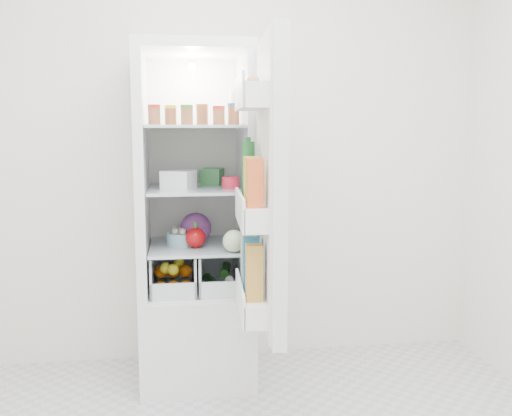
{
  "coord_description": "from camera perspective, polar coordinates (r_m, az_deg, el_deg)",
  "views": [
    {
      "loc": [
        -0.3,
        -1.84,
        1.37
      ],
      "look_at": [
        0.09,
        0.95,
        0.97
      ],
      "focal_mm": 40.0,
      "sensor_mm": 36.0,
      "label": 1
    }
  ],
  "objects": [
    {
      "name": "room_walls",
      "position": [
        1.88,
        1.23,
        14.73
      ],
      "size": [
        3.02,
        3.02,
        2.61
      ],
      "color": "white",
      "rests_on": "ground"
    },
    {
      "name": "tin_red",
      "position": [
        2.99,
        -2.55,
        2.56
      ],
      "size": [
        0.1,
        0.1,
        0.06
      ],
      "primitive_type": "cylinder",
      "rotation": [
        0.0,
        0.0,
        0.15
      ],
      "color": "red",
      "rests_on": "shelf_mid"
    },
    {
      "name": "crisper_left",
      "position": [
        3.12,
        -8.26,
        -6.2
      ],
      "size": [
        0.23,
        0.46,
        0.22
      ],
      "primitive_type": null,
      "color": "silver",
      "rests_on": "refrigerator"
    },
    {
      "name": "crisper_right",
      "position": [
        3.13,
        -3.75,
        -6.1
      ],
      "size": [
        0.23,
        0.46,
        0.22
      ],
      "primitive_type": null,
      "color": "silver",
      "rests_on": "refrigerator"
    },
    {
      "name": "tub_green",
      "position": [
        3.22,
        -4.42,
        3.18
      ],
      "size": [
        0.15,
        0.18,
        0.09
      ],
      "primitive_type": "cube",
      "rotation": [
        0.0,
        0.0,
        -0.27
      ],
      "color": "#42914B",
      "rests_on": "shelf_mid"
    },
    {
      "name": "red_cabbage",
      "position": [
        3.11,
        -6.05,
        -2.02
      ],
      "size": [
        0.17,
        0.17,
        0.17
      ],
      "primitive_type": "sphere",
      "color": "#5B205E",
      "rests_on": "shelf_low"
    },
    {
      "name": "veg_pile",
      "position": [
        3.14,
        -3.64,
        -6.94
      ],
      "size": [
        0.16,
        0.3,
        0.1
      ],
      "color": "#184617",
      "rests_on": "refrigerator"
    },
    {
      "name": "salad_bag",
      "position": [
        2.89,
        -2.23,
        -3.33
      ],
      "size": [
        0.11,
        0.11,
        0.11
      ],
      "primitive_type": "sphere",
      "color": "beige",
      "rests_on": "shelf_low"
    },
    {
      "name": "mushroom_bowl",
      "position": [
        3.08,
        -7.55,
        -3.11
      ],
      "size": [
        0.16,
        0.16,
        0.07
      ],
      "primitive_type": "cylinder",
      "rotation": [
        0.0,
        0.0,
        0.08
      ],
      "color": "#84B6C5",
      "rests_on": "shelf_low"
    },
    {
      "name": "refrigerator",
      "position": [
        3.17,
        -6.06,
        -4.91
      ],
      "size": [
        0.6,
        0.6,
        1.8
      ],
      "color": "white",
      "rests_on": "ground"
    },
    {
      "name": "fridge_door",
      "position": [
        2.5,
        0.9,
        1.62
      ],
      "size": [
        0.2,
        0.6,
        1.3
      ],
      "rotation": [
        0.0,
        0.0,
        1.52
      ],
      "color": "white",
      "rests_on": "refrigerator"
    },
    {
      "name": "citrus_pile",
      "position": [
        3.07,
        -8.27,
        -6.77
      ],
      "size": [
        0.2,
        0.24,
        0.16
      ],
      "color": "orange",
      "rests_on": "refrigerator"
    },
    {
      "name": "shelf_low",
      "position": [
        3.09,
        -6.04,
        -3.82
      ],
      "size": [
        0.49,
        0.53,
        0.01
      ],
      "primitive_type": "cube",
      "color": "silver",
      "rests_on": "refrigerator"
    },
    {
      "name": "squeeze_bottle",
      "position": [
        3.07,
        -2.19,
        9.94
      ],
      "size": [
        0.06,
        0.06,
        0.18
      ],
      "primitive_type": "cylinder",
      "rotation": [
        0.0,
        0.0,
        -0.23
      ],
      "color": "white",
      "rests_on": "shelf_top"
    },
    {
      "name": "shelf_mid",
      "position": [
        3.05,
        -6.12,
        1.9
      ],
      "size": [
        0.49,
        0.53,
        0.02
      ],
      "primitive_type": "cube",
      "color": "silver",
      "rests_on": "refrigerator"
    },
    {
      "name": "tub_white",
      "position": [
        3.0,
        -7.75,
        2.83
      ],
      "size": [
        0.19,
        0.19,
        0.1
      ],
      "primitive_type": "cube",
      "rotation": [
        0.0,
        0.0,
        -0.39
      ],
      "color": "white",
      "rests_on": "shelf_mid"
    },
    {
      "name": "condiment_jars",
      "position": [
        2.92,
        -6.16,
        9.11
      ],
      "size": [
        0.46,
        0.16,
        0.08
      ],
      "color": "#B21919",
      "rests_on": "shelf_top"
    },
    {
      "name": "shelf_top",
      "position": [
        3.03,
        -6.21,
        8.12
      ],
      "size": [
        0.49,
        0.53,
        0.02
      ],
      "primitive_type": "cube",
      "color": "silver",
      "rests_on": "refrigerator"
    },
    {
      "name": "bell_pepper",
      "position": [
        3.01,
        -6.07,
        -2.97
      ],
      "size": [
        0.11,
        0.11,
        0.11
      ],
      "primitive_type": "sphere",
      "color": "#B50B0E",
      "rests_on": "shelf_low"
    }
  ]
}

